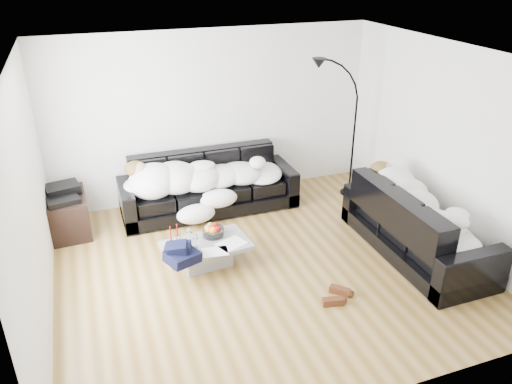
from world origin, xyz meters
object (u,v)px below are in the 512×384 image
object	(u,v)px
wine_glass_c	(196,241)
floor_lamp	(354,136)
fruit_bowl	(213,230)
wine_glass_a	(189,235)
candle_left	(171,234)
sofa_right	(418,222)
candle_right	(177,232)
coffee_table	(206,254)
stereo	(63,192)
sleeper_back	(209,172)
sofa_back	(209,183)
shoes	(336,296)
av_cabinet	(67,214)
wine_glass_b	(180,241)
sleeper_right	(420,208)

from	to	relation	value
wine_glass_c	floor_lamp	size ratio (longest dim) A/B	0.09
fruit_bowl	wine_glass_a	distance (m)	0.32
wine_glass_c	candle_left	size ratio (longest dim) A/B	0.84
sofa_right	candle_right	size ratio (longest dim) A/B	9.98
floor_lamp	coffee_table	bearing A→B (deg)	-151.58
candle_left	stereo	bearing A→B (deg)	134.12
floor_lamp	wine_glass_c	bearing A→B (deg)	-152.03
coffee_table	floor_lamp	distance (m)	3.10
sleeper_back	candle_right	size ratio (longest dim) A/B	10.02
sofa_back	shoes	xyz separation A→B (m)	(0.78, -2.64, -0.38)
wine_glass_a	av_cabinet	size ratio (longest dim) A/B	0.23
fruit_bowl	av_cabinet	world-z (taller)	av_cabinet
sofa_back	sleeper_back	size ratio (longest dim) A/B	1.18
sofa_back	stereo	xyz separation A→B (m)	(-2.05, -0.01, 0.20)
coffee_table	wine_glass_b	size ratio (longest dim) A/B	7.02
coffee_table	sleeper_back	bearing A→B (deg)	73.04
sleeper_right	sofa_back	bearing A→B (deg)	46.40
sleeper_back	floor_lamp	distance (m)	2.33
candle_left	sleeper_right	bearing A→B (deg)	-15.28
sofa_back	av_cabinet	world-z (taller)	sofa_back
sofa_right	av_cabinet	bearing A→B (deg)	63.86
fruit_bowl	candle_left	bearing A→B (deg)	177.25
sleeper_right	fruit_bowl	distance (m)	2.64
fruit_bowl	wine_glass_b	distance (m)	0.47
candle_left	stereo	size ratio (longest dim) A/B	0.49
floor_lamp	av_cabinet	bearing A→B (deg)	-178.76
sleeper_right	stereo	xyz separation A→B (m)	(-4.25, 2.09, -0.03)
wine_glass_a	sofa_back	bearing A→B (deg)	65.61
fruit_bowl	av_cabinet	xyz separation A→B (m)	(-1.75, 1.28, -0.11)
sleeper_back	coffee_table	size ratio (longest dim) A/B	2.09
wine_glass_a	candle_right	bearing A→B (deg)	149.77
coffee_table	stereo	size ratio (longest dim) A/B	2.41
wine_glass_c	candle_left	world-z (taller)	candle_left
candle_left	av_cabinet	world-z (taller)	av_cabinet
wine_glass_a	sleeper_right	bearing A→B (deg)	-15.27
sleeper_right	floor_lamp	world-z (taller)	floor_lamp
wine_glass_c	sofa_right	bearing A→B (deg)	-12.29
sleeper_back	floor_lamp	bearing A→B (deg)	-4.61
sleeper_right	shoes	world-z (taller)	sleeper_right
wine_glass_b	av_cabinet	xyz separation A→B (m)	(-1.30, 1.41, -0.11)
sleeper_back	fruit_bowl	bearing A→B (deg)	-103.14
sleeper_right	candle_left	world-z (taller)	sleeper_right
sleeper_right	candle_right	world-z (taller)	sleeper_right
wine_glass_b	candle_left	bearing A→B (deg)	117.22
sofa_right	wine_glass_a	world-z (taller)	sofa_right
sofa_back	av_cabinet	bearing A→B (deg)	-179.59
floor_lamp	wine_glass_b	bearing A→B (deg)	-154.50
wine_glass_c	shoes	size ratio (longest dim) A/B	0.44
sleeper_back	candle_left	world-z (taller)	sleeper_back
sofa_right	wine_glass_a	bearing A→B (deg)	74.73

